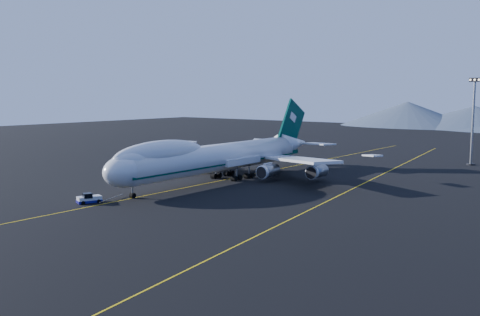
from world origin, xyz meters
The scene contains 6 objects.
ground centered at (0.00, 0.00, 0.00)m, with size 500.00×500.00×0.00m, color black.
taxiway_line_main centered at (0.00, 0.00, 0.01)m, with size 0.25×220.00×0.01m, color yellow.
taxiway_line_side centered at (30.00, 10.00, 0.01)m, with size 0.25×200.00×0.01m, color yellow.
boeing_747 centered at (0.00, 0.03, 5.81)m, with size 59.62×72.43×19.37m.
pushback_tug centered at (-3.00, -34.60, 0.62)m, with size 3.77×5.05×1.97m.
floodlight_mast centered at (39.66, 67.25, 12.77)m, with size 3.11×2.34×25.20m.
Camera 1 is at (81.00, -96.09, 20.71)m, focal length 40.00 mm.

